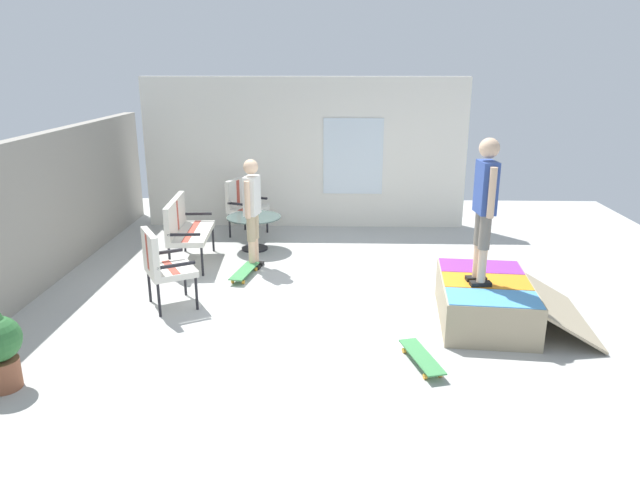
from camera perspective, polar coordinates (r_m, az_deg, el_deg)
ground_plane at (r=7.68m, az=0.76°, el=-6.43°), size 12.00×12.00×0.10m
back_wall_cinderblock at (r=8.39m, az=-27.67°, el=1.48°), size 9.00×0.20×2.08m
house_facade at (r=10.98m, az=-1.43°, el=8.53°), size 0.23×6.00×2.78m
skate_ramp at (r=7.31m, az=16.13°, el=-5.77°), size 1.72×1.87×0.52m
patio_bench at (r=9.17m, az=-13.23°, el=1.43°), size 1.29×0.64×1.02m
patio_chair_near_house at (r=10.57m, az=-7.63°, el=3.76°), size 0.78×0.74×1.02m
patio_chair_by_wall at (r=7.55m, az=-15.33°, el=-2.09°), size 0.81×0.78×1.02m
patio_table at (r=9.73m, az=-6.50°, el=1.37°), size 0.90×0.90×0.57m
person_watching at (r=8.73m, az=-6.69°, el=3.37°), size 0.47×0.29×1.66m
person_skater at (r=6.82m, az=15.91°, el=3.73°), size 0.48×0.26×1.70m
skateboard_by_bench at (r=8.57m, az=-7.43°, el=-3.08°), size 0.82×0.35×0.10m
skateboard_spare at (r=6.22m, az=9.96°, el=-11.27°), size 0.82×0.40×0.10m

